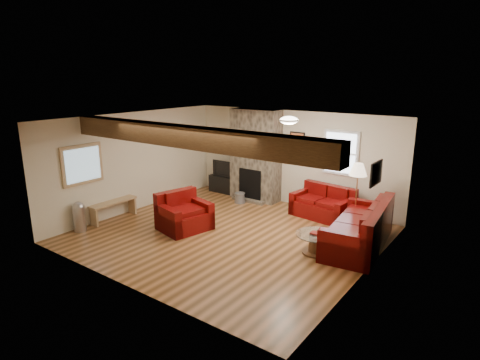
# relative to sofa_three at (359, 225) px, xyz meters

# --- Properties ---
(room) EXTENTS (8.00, 8.00, 8.00)m
(room) POSITION_rel_sofa_three_xyz_m (-2.48, -1.08, 0.80)
(room) COLOR #5A3817
(room) RESTS_ON ground
(floor) EXTENTS (6.00, 6.00, 0.00)m
(floor) POSITION_rel_sofa_three_xyz_m (-2.48, -1.08, -0.45)
(floor) COLOR #5A3817
(floor) RESTS_ON ground
(oak_beam) EXTENTS (6.00, 0.36, 0.38)m
(oak_beam) POSITION_rel_sofa_three_xyz_m (-2.48, -2.33, 1.86)
(oak_beam) COLOR #301D0E
(oak_beam) RESTS_ON room
(chimney_breast) EXTENTS (1.40, 0.67, 2.50)m
(chimney_breast) POSITION_rel_sofa_three_xyz_m (-3.48, 1.42, 0.77)
(chimney_breast) COLOR #37312A
(chimney_breast) RESTS_ON floor
(back_window) EXTENTS (0.90, 0.08, 1.10)m
(back_window) POSITION_rel_sofa_three_xyz_m (-1.13, 1.63, 1.10)
(back_window) COLOR silver
(back_window) RESTS_ON room
(hatch_window) EXTENTS (0.08, 1.00, 0.90)m
(hatch_window) POSITION_rel_sofa_three_xyz_m (-5.44, -2.58, 1.00)
(hatch_window) COLOR tan
(hatch_window) RESTS_ON room
(ceiling_dome) EXTENTS (0.40, 0.40, 0.18)m
(ceiling_dome) POSITION_rel_sofa_three_xyz_m (-1.58, -0.18, 1.99)
(ceiling_dome) COLOR #F1E4CD
(ceiling_dome) RESTS_ON room
(artwork_back) EXTENTS (0.42, 0.06, 0.52)m
(artwork_back) POSITION_rel_sofa_three_xyz_m (-2.33, 1.63, 1.25)
(artwork_back) COLOR black
(artwork_back) RESTS_ON room
(artwork_right) EXTENTS (0.06, 0.55, 0.42)m
(artwork_right) POSITION_rel_sofa_three_xyz_m (0.48, -0.78, 1.30)
(artwork_right) COLOR black
(artwork_right) RESTS_ON room
(sofa_three) EXTENTS (1.25, 2.43, 0.90)m
(sofa_three) POSITION_rel_sofa_three_xyz_m (0.00, 0.00, 0.00)
(sofa_three) COLOR #4C0605
(sofa_three) RESTS_ON floor
(loveseat) EXTENTS (1.54, 1.01, 0.76)m
(loveseat) POSITION_rel_sofa_three_xyz_m (-1.32, 1.15, -0.07)
(loveseat) COLOR #4C0605
(loveseat) RESTS_ON floor
(armchair_red) EXTENTS (1.13, 1.22, 0.84)m
(armchair_red) POSITION_rel_sofa_three_xyz_m (-3.48, -1.42, -0.03)
(armchair_red) COLOR #4C0605
(armchair_red) RESTS_ON floor
(coffee_table) EXTENTS (0.81, 0.81, 0.42)m
(coffee_table) POSITION_rel_sofa_three_xyz_m (-0.53, -0.82, -0.25)
(coffee_table) COLOR #4E2F19
(coffee_table) RESTS_ON floor
(tv_cabinet) EXTENTS (1.00, 0.40, 0.50)m
(tv_cabinet) POSITION_rel_sofa_three_xyz_m (-4.55, 1.45, -0.20)
(tv_cabinet) COLOR black
(tv_cabinet) RESTS_ON floor
(television) EXTENTS (0.81, 0.11, 0.46)m
(television) POSITION_rel_sofa_three_xyz_m (-4.55, 1.45, 0.28)
(television) COLOR black
(television) RESTS_ON tv_cabinet
(floor_lamp) EXTENTS (0.39, 0.39, 1.52)m
(floor_lamp) POSITION_rel_sofa_three_xyz_m (-0.40, 0.87, 0.84)
(floor_lamp) COLOR tan
(floor_lamp) RESTS_ON floor
(pine_bench) EXTENTS (0.28, 1.21, 0.45)m
(pine_bench) POSITION_rel_sofa_three_xyz_m (-5.31, -1.95, -0.22)
(pine_bench) COLOR tan
(pine_bench) RESTS_ON floor
(pedal_bin) EXTENTS (0.29, 0.29, 0.68)m
(pedal_bin) POSITION_rel_sofa_three_xyz_m (-5.30, -2.87, -0.11)
(pedal_bin) COLOR #A6A6AB
(pedal_bin) RESTS_ON floor
(coal_bucket) EXTENTS (0.30, 0.30, 0.28)m
(coal_bucket) POSITION_rel_sofa_three_xyz_m (-3.62, 0.89, -0.31)
(coal_bucket) COLOR gray
(coal_bucket) RESTS_ON floor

